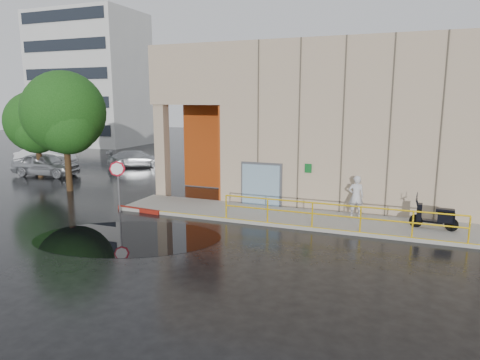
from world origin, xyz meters
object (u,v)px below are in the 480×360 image
object	(u,v)px
tree_far	(36,124)
car_a	(46,164)
person	(356,196)
tree_near	(65,116)
red_curb	(139,210)
stop_sign	(118,175)
car_b	(46,156)
car_c	(137,159)
scooter	(435,210)

from	to	relation	value
tree_far	car_a	bearing A→B (deg)	104.58
person	car_a	bearing A→B (deg)	-24.22
car_a	tree_near	size ratio (longest dim) A/B	0.69
red_curb	tree_near	xyz separation A→B (m)	(-6.35, 2.51, 4.27)
stop_sign	car_b	xyz separation A→B (m)	(-14.63, 10.16, -1.04)
car_a	tree_far	world-z (taller)	tree_far
car_b	car_c	size ratio (longest dim) A/B	1.02
car_a	car_b	bearing A→B (deg)	39.31
car_c	red_curb	bearing A→B (deg)	-172.09
scooter	stop_sign	distance (m)	13.90
car_c	tree_far	distance (m)	7.86
red_curb	car_a	size ratio (longest dim) A/B	0.51
car_b	tree_near	bearing A→B (deg)	-142.39
car_a	tree_far	xyz separation A→B (m)	(0.17, -0.66, 2.81)
stop_sign	car_a	xyz separation A→B (m)	(-10.88, 6.41, -0.99)
scooter	car_c	xyz separation A→B (m)	(-20.99, 10.35, -0.30)
stop_sign	tree_near	xyz separation A→B (m)	(-5.53, 2.88, 2.57)
tree_near	car_a	bearing A→B (deg)	146.58
scooter	tree_far	bearing A→B (deg)	175.34
scooter	tree_near	bearing A→B (deg)	-178.68
stop_sign	person	bearing A→B (deg)	0.06
car_a	car_b	size ratio (longest dim) A/B	1.03
red_curb	car_c	size ratio (longest dim) A/B	0.53
car_b	tree_near	xyz separation A→B (m)	(9.10, -7.28, 3.60)
scooter	red_curb	bearing A→B (deg)	-169.15
car_b	tree_far	world-z (taller)	tree_far
stop_sign	car_b	size ratio (longest dim) A/B	0.53
tree_near	car_c	bearing A→B (deg)	100.47
tree_far	person	bearing A→B (deg)	-8.53
person	car_a	distance (m)	21.83
tree_near	stop_sign	bearing A→B (deg)	-27.50
stop_sign	red_curb	bearing A→B (deg)	10.38
stop_sign	red_curb	xyz separation A→B (m)	(0.82, 0.36, -1.71)
person	car_c	xyz separation A→B (m)	(-17.85, 9.60, -0.42)
car_c	tree_far	bearing A→B (deg)	125.09
car_a	car_b	world-z (taller)	car_a
tree_far	red_curb	bearing A→B (deg)	-25.04
red_curb	tree_near	world-z (taller)	tree_near
red_curb	tree_near	distance (m)	8.05
car_a	tree_near	xyz separation A→B (m)	(5.36, -3.53, 3.56)
tree_near	car_b	bearing A→B (deg)	141.34
car_c	car_a	bearing A→B (deg)	121.16
scooter	stop_sign	xyz separation A→B (m)	(-13.75, -1.80, 0.84)
stop_sign	tree_near	size ratio (longest dim) A/B	0.36
red_curb	tree_far	bearing A→B (deg)	154.96
red_curb	car_b	distance (m)	18.30
red_curb	car_c	bearing A→B (deg)	124.37
scooter	tree_near	size ratio (longest dim) A/B	0.27
stop_sign	car_c	bearing A→B (deg)	107.31
red_curb	tree_far	world-z (taller)	tree_far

